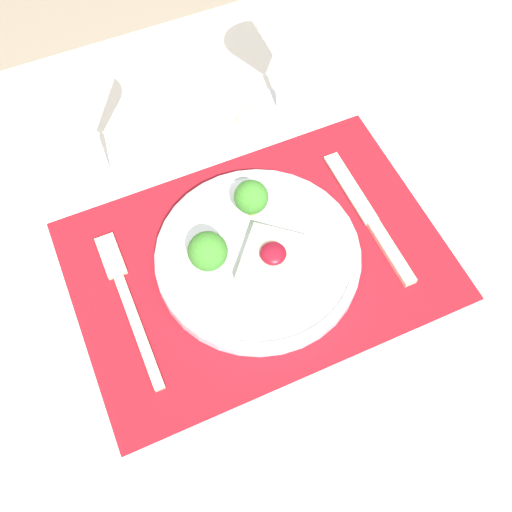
{
  "coord_description": "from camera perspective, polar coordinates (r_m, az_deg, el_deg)",
  "views": [
    {
      "loc": [
        -0.14,
        -0.32,
        1.43
      ],
      "look_at": [
        -0.0,
        -0.0,
        0.8
      ],
      "focal_mm": 42.0,
      "sensor_mm": 36.0,
      "label": 1
    }
  ],
  "objects": [
    {
      "name": "knife",
      "position": [
        0.78,
        11.15,
        2.95
      ],
      "size": [
        0.02,
        0.21,
        0.01
      ],
      "rotation": [
        0.0,
        0.0,
        0.02
      ],
      "color": "beige",
      "rests_on": "placemat"
    },
    {
      "name": "wine_glass_far",
      "position": [
        0.74,
        -15.83,
        13.06
      ],
      "size": [
        0.09,
        0.09,
        0.18
      ],
      "color": "white",
      "rests_on": "dining_table"
    },
    {
      "name": "dining_table",
      "position": [
        0.83,
        0.15,
        -3.5
      ],
      "size": [
        1.59,
        0.91,
        0.78
      ],
      "color": "white",
      "rests_on": "ground_plane"
    },
    {
      "name": "spoon",
      "position": [
        0.86,
        -1.9,
        12.3
      ],
      "size": [
        0.2,
        0.04,
        0.01
      ],
      "rotation": [
        0.0,
        0.0,
        0.05
      ],
      "color": "beige",
      "rests_on": "dining_table"
    },
    {
      "name": "dinner_plate",
      "position": [
        0.73,
        -0.15,
        -0.05
      ],
      "size": [
        0.25,
        0.25,
        0.07
      ],
      "color": "silver",
      "rests_on": "placemat"
    },
    {
      "name": "wine_glass_near",
      "position": [
        0.81,
        2.48,
        19.53
      ],
      "size": [
        0.09,
        0.09,
        0.17
      ],
      "color": "white",
      "rests_on": "dining_table"
    },
    {
      "name": "ground_plane",
      "position": [
        1.48,
        0.09,
        -14.92
      ],
      "size": [
        8.0,
        8.0,
        0.0
      ],
      "primitive_type": "plane",
      "color": "gray"
    },
    {
      "name": "placemat",
      "position": [
        0.75,
        0.17,
        -0.43
      ],
      "size": [
        0.46,
        0.32,
        0.0
      ],
      "primitive_type": "cube",
      "color": "maroon",
      "rests_on": "dining_table"
    },
    {
      "name": "fork",
      "position": [
        0.73,
        -12.29,
        -3.76
      ],
      "size": [
        0.02,
        0.21,
        0.01
      ],
      "rotation": [
        0.0,
        0.0,
        0.04
      ],
      "color": "beige",
      "rests_on": "placemat"
    }
  ]
}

